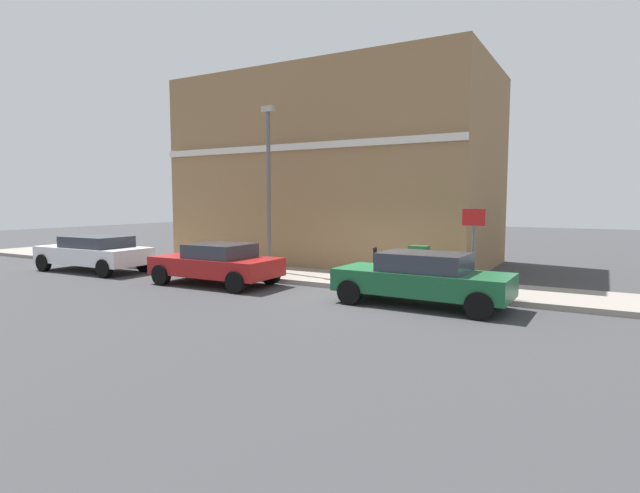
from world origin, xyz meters
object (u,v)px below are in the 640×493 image
object	(u,v)px
car_green	(422,278)
lamppost	(269,181)
car_red	(217,263)
car_white	(94,252)
street_sign	(473,238)
utility_cabinet	(419,266)
bollard_near_cabinet	(375,262)

from	to	relation	value
car_green	lamppost	world-z (taller)	lamppost
car_red	car_white	xyz separation A→B (m)	(0.00, 5.96, 0.03)
street_sign	lamppost	xyz separation A→B (m)	(0.96, 7.27, 1.64)
utility_cabinet	lamppost	distance (m)	6.08
bollard_near_cabinet	street_sign	distance (m)	3.54
car_white	lamppost	bearing A→B (deg)	-159.70
bollard_near_cabinet	car_green	bearing A→B (deg)	-135.84
car_green	car_white	bearing A→B (deg)	1.84
utility_cabinet	lamppost	size ratio (longest dim) A/B	0.20
lamppost	car_red	bearing A→B (deg)	174.47
bollard_near_cabinet	street_sign	size ratio (longest dim) A/B	0.45
car_green	car_red	bearing A→B (deg)	2.43
car_white	utility_cabinet	xyz separation A→B (m)	(2.43, -11.68, -0.04)
car_green	car_white	distance (m)	12.55
bollard_near_cabinet	street_sign	xyz separation A→B (m)	(-1.02, -3.25, 0.96)
car_red	street_sign	bearing A→B (deg)	-169.48
car_white	utility_cabinet	size ratio (longest dim) A/B	3.90
car_white	street_sign	xyz separation A→B (m)	(1.51, -13.46, 0.94)
car_green	street_sign	world-z (taller)	street_sign
car_green	bollard_near_cabinet	bearing A→B (deg)	-44.62
car_green	car_red	distance (m)	6.59
bollard_near_cabinet	lamppost	distance (m)	4.79
utility_cabinet	lamppost	xyz separation A→B (m)	(0.04, 5.48, 2.62)
utility_cabinet	lamppost	world-z (taller)	lamppost
utility_cabinet	street_sign	world-z (taller)	street_sign
car_red	street_sign	xyz separation A→B (m)	(1.52, -7.51, 0.98)
bollard_near_cabinet	car_white	bearing A→B (deg)	103.92
car_red	bollard_near_cabinet	world-z (taller)	car_red
utility_cabinet	bollard_near_cabinet	xyz separation A→B (m)	(0.10, 1.47, 0.02)
car_green	utility_cabinet	size ratio (longest dim) A/B	3.80
car_green	car_red	size ratio (longest dim) A/B	1.07
street_sign	bollard_near_cabinet	bearing A→B (deg)	72.60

